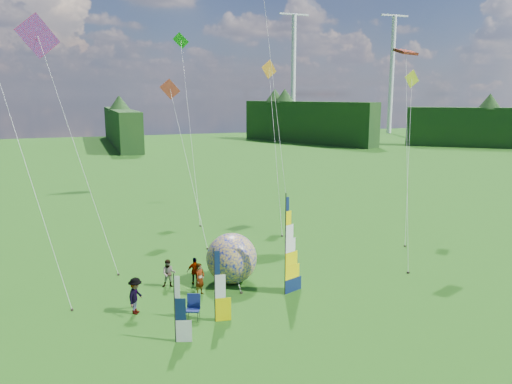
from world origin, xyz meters
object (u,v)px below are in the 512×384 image
object	(u,v)px
side_banner_left	(215,287)
side_banner_far	(175,309)
spectator_c	(136,296)
spectator_b	(169,273)
camp_chair	(193,308)
spectator_a	(200,279)
spectator_d	(195,271)
kite_whale	(273,73)
feather_banner_main	(285,247)
bol_inflatable	(232,258)

from	to	relation	value
side_banner_left	side_banner_far	size ratio (longest dim) A/B	1.15
side_banner_far	spectator_c	world-z (taller)	side_banner_far
spectator_b	camp_chair	distance (m)	4.37
spectator_a	spectator_d	distance (m)	1.51
kite_whale	spectator_a	bearing A→B (deg)	-116.94
camp_chair	kite_whale	world-z (taller)	kite_whale
spectator_b	camp_chair	xyz separation A→B (m)	(0.32, -4.35, -0.19)
spectator_b	feather_banner_main	bearing A→B (deg)	-14.70
side_banner_far	spectator_b	size ratio (longest dim) A/B	1.91
bol_inflatable	spectator_b	bearing A→B (deg)	171.11
spectator_c	spectator_d	world-z (taller)	spectator_c
spectator_a	camp_chair	distance (m)	2.93
bol_inflatable	spectator_a	distance (m)	2.38
spectator_a	spectator_b	xyz separation A→B (m)	(-1.32, 1.62, -0.09)
feather_banner_main	spectator_b	xyz separation A→B (m)	(-5.45, 3.12, -1.82)
spectator_b	kite_whale	size ratio (longest dim) A/B	0.06
side_banner_left	spectator_b	world-z (taller)	side_banner_left
bol_inflatable	camp_chair	bearing A→B (deg)	-128.65
spectator_a	spectator_b	distance (m)	2.09
feather_banner_main	spectator_c	world-z (taller)	feather_banner_main
bol_inflatable	spectator_a	size ratio (longest dim) A/B	1.63
spectator_a	spectator_b	size ratio (longest dim) A/B	1.12
side_banner_left	spectator_c	distance (m)	4.01
feather_banner_main	spectator_c	xyz separation A→B (m)	(-7.52, 0.36, -1.70)
bol_inflatable	spectator_a	xyz separation A→B (m)	(-2.05, -1.09, -0.54)
feather_banner_main	side_banner_far	xyz separation A→B (m)	(-6.30, -3.06, -1.12)
side_banner_far	spectator_a	bearing A→B (deg)	83.92
spectator_a	side_banner_left	bearing A→B (deg)	-130.75
spectator_c	side_banner_far	bearing A→B (deg)	-130.06
feather_banner_main	spectator_d	bearing A→B (deg)	121.24
side_banner_far	kite_whale	size ratio (longest dim) A/B	0.12
spectator_d	camp_chair	size ratio (longest dim) A/B	1.31
camp_chair	feather_banner_main	bearing A→B (deg)	35.47
spectator_a	bol_inflatable	bearing A→B (deg)	-11.03
bol_inflatable	spectator_b	distance (m)	3.47
spectator_a	spectator_b	world-z (taller)	spectator_a
spectator_c	spectator_d	distance (m)	4.38
spectator_b	spectator_d	distance (m)	1.43
feather_banner_main	kite_whale	size ratio (longest dim) A/B	0.22
side_banner_left	spectator_d	size ratio (longest dim) A/B	2.22
side_banner_left	bol_inflatable	size ratio (longest dim) A/B	1.21
spectator_b	camp_chair	world-z (taller)	spectator_b
spectator_d	feather_banner_main	bearing A→B (deg)	151.27
side_banner_left	spectator_d	bearing A→B (deg)	95.73
side_banner_left	spectator_d	xyz separation A→B (m)	(0.20, 4.79, -0.93)
side_banner_left	spectator_c	size ratio (longest dim) A/B	1.91
side_banner_left	kite_whale	bearing A→B (deg)	68.72
side_banner_left	camp_chair	bearing A→B (deg)	156.72
spectator_c	feather_banner_main	bearing A→B (deg)	-62.37
spectator_b	spectator_c	size ratio (longest dim) A/B	0.87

